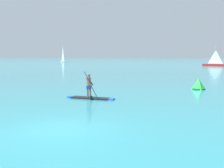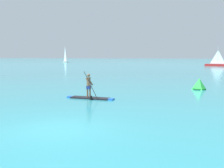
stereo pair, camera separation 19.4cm
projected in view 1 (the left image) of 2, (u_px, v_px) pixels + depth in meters
ground at (61, 129)px, 10.38m from camera, size 440.00×440.00×0.00m
paddleboarder_mid_center at (90, 94)px, 17.61m from camera, size 3.35×1.11×1.90m
race_marker_buoy at (198, 85)px, 22.45m from camera, size 1.14×1.14×0.94m
sailboat_left_horizon at (63, 60)px, 102.34m from camera, size 3.48×6.23×7.31m
sailboat_right_horizon at (215, 64)px, 69.72m from camera, size 6.35×4.06×5.20m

